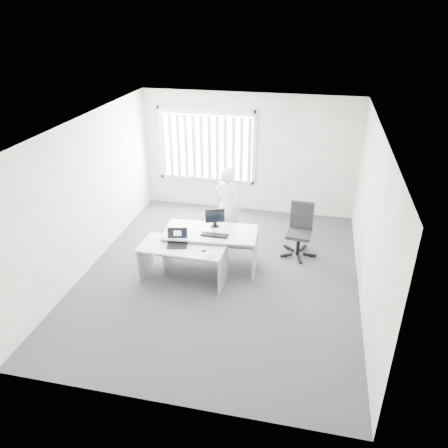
% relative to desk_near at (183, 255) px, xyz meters
% --- Properties ---
extents(ground, '(6.00, 6.00, 0.00)m').
position_rel_desk_near_xyz_m(ground, '(0.63, 0.25, -0.50)').
color(ground, '#4D4D54').
rests_on(ground, ground).
extents(wall_back, '(5.00, 0.02, 2.80)m').
position_rel_desk_near_xyz_m(wall_back, '(0.63, 3.25, 0.90)').
color(wall_back, white).
rests_on(wall_back, ground).
extents(wall_front, '(5.00, 0.02, 2.80)m').
position_rel_desk_near_xyz_m(wall_front, '(0.63, -2.75, 0.90)').
color(wall_front, white).
rests_on(wall_front, ground).
extents(wall_left, '(0.02, 6.00, 2.80)m').
position_rel_desk_near_xyz_m(wall_left, '(-1.87, 0.25, 0.90)').
color(wall_left, white).
rests_on(wall_left, ground).
extents(wall_right, '(0.02, 6.00, 2.80)m').
position_rel_desk_near_xyz_m(wall_right, '(3.13, 0.25, 0.90)').
color(wall_right, white).
rests_on(wall_right, ground).
extents(ceiling, '(5.00, 6.00, 0.02)m').
position_rel_desk_near_xyz_m(ceiling, '(0.63, 0.25, 2.30)').
color(ceiling, white).
rests_on(ceiling, wall_back).
extents(window, '(2.32, 0.06, 1.76)m').
position_rel_desk_near_xyz_m(window, '(-0.37, 3.21, 1.05)').
color(window, silver).
rests_on(window, wall_back).
extents(blinds, '(2.20, 0.10, 1.50)m').
position_rel_desk_near_xyz_m(blinds, '(-0.37, 3.15, 1.02)').
color(blinds, white).
rests_on(blinds, wall_back).
extents(desk_near, '(1.54, 0.75, 0.69)m').
position_rel_desk_near_xyz_m(desk_near, '(0.00, 0.00, 0.00)').
color(desk_near, white).
rests_on(desk_near, ground).
extents(desk_far, '(1.76, 0.92, 0.78)m').
position_rel_desk_near_xyz_m(desk_far, '(0.39, 0.48, 0.06)').
color(desk_far, white).
rests_on(desk_far, ground).
extents(office_chair, '(0.66, 0.66, 1.08)m').
position_rel_desk_near_xyz_m(office_chair, '(1.99, 1.35, -0.16)').
color(office_chair, black).
rests_on(office_chair, ground).
extents(person, '(0.69, 0.56, 1.63)m').
position_rel_desk_near_xyz_m(person, '(0.48, 1.63, 0.31)').
color(person, white).
rests_on(person, ground).
extents(laptop, '(0.42, 0.39, 0.28)m').
position_rel_desk_near_xyz_m(laptop, '(-0.09, -0.02, 0.33)').
color(laptop, black).
rests_on(laptop, desk_near).
extents(paper_sheet, '(0.29, 0.20, 0.00)m').
position_rel_desk_near_xyz_m(paper_sheet, '(0.33, -0.05, 0.19)').
color(paper_sheet, white).
rests_on(paper_sheet, desk_near).
extents(mouse, '(0.07, 0.11, 0.04)m').
position_rel_desk_near_xyz_m(mouse, '(0.41, -0.08, 0.22)').
color(mouse, silver).
rests_on(mouse, paper_sheet).
extents(booklet, '(0.19, 0.23, 0.01)m').
position_rel_desk_near_xyz_m(booklet, '(0.57, -0.29, 0.20)').
color(booklet, white).
rests_on(booklet, desk_near).
extents(keyboard, '(0.49, 0.17, 0.02)m').
position_rel_desk_near_xyz_m(keyboard, '(0.50, 0.33, 0.29)').
color(keyboard, black).
rests_on(keyboard, desk_far).
extents(monitor, '(0.38, 0.23, 0.36)m').
position_rel_desk_near_xyz_m(monitor, '(0.43, 0.68, 0.46)').
color(monitor, black).
rests_on(monitor, desk_far).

